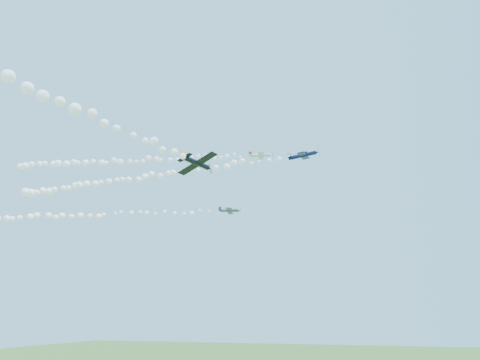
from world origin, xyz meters
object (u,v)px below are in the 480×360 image
(plane_black, at_px, (197,163))
(plane_grey, at_px, (229,211))
(plane_navy, at_px, (303,155))
(plane_white, at_px, (261,155))

(plane_black, bearing_deg, plane_grey, 27.49)
(plane_navy, relative_size, plane_grey, 1.11)
(plane_grey, xyz_separation_m, plane_black, (6.78, -38.30, -1.20))
(plane_white, height_order, plane_black, plane_white)
(plane_navy, xyz_separation_m, plane_black, (-16.66, -18.30, -6.72))
(plane_white, relative_size, plane_grey, 1.10)
(plane_grey, distance_m, plane_black, 38.91)
(plane_navy, height_order, plane_black, plane_navy)
(plane_white, height_order, plane_grey, plane_white)
(plane_white, bearing_deg, plane_navy, -66.02)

